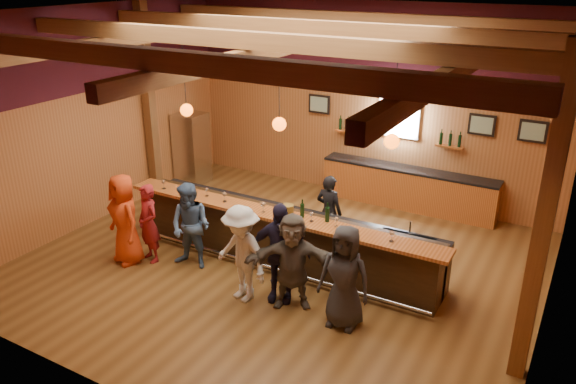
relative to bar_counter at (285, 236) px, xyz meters
The scene contains 27 objects.
room 2.69m from the bar_counter, 100.24° to the right, with size 9.04×9.00×4.52m.
bar_counter is the anchor object (origin of this frame).
back_bar_cabinet 3.76m from the bar_counter, 71.66° to the left, with size 4.00×0.52×0.95m.
window 4.17m from the bar_counter, 78.34° to the left, with size 0.95×0.09×0.95m.
framed_pictures 4.42m from the bar_counter, 66.46° to the left, with size 5.35×0.05×0.45m.
wine_shelves 3.97m from the bar_counter, 78.14° to the left, with size 3.00×0.18×0.30m.
pendant_lights 2.19m from the bar_counter, 96.37° to the right, with size 4.24×0.24×1.37m.
stainless_fridge 4.81m from the bar_counter, 149.24° to the left, with size 0.70×0.70×1.80m, color silver.
customer_orange 2.97m from the bar_counter, 150.57° to the right, with size 0.85×0.55×1.73m, color red.
customer_redvest 2.54m from the bar_counter, 151.50° to the right, with size 0.55×0.36×1.52m, color maroon.
customer_denim 1.74m from the bar_counter, 143.92° to the right, with size 0.79×0.62×1.63m, color #435F86.
customer_white 1.50m from the bar_counter, 88.99° to the right, with size 1.09×0.62×1.68m, color silver.
customer_navy 1.33m from the bar_counter, 64.00° to the right, with size 1.02×0.42×1.73m, color black.
customer_brown 1.52m from the bar_counter, 55.51° to the right, with size 1.52×0.48×1.63m, color #564F45.
customer_dark 2.23m from the bar_counter, 35.99° to the right, with size 0.82×0.53×1.68m, color #262729.
bartender 1.05m from the bar_counter, 63.19° to the left, with size 0.55×0.36×1.51m, color black.
ice_bucket 0.82m from the bar_counter, 53.01° to the right, with size 0.21×0.21×0.22m, color brown.
bottle_a 0.90m from the bar_counter, 25.20° to the right, with size 0.07×0.07×0.33m.
bottle_b 1.20m from the bar_counter, 10.25° to the right, with size 0.08×0.08×0.35m.
glass_a 2.65m from the bar_counter, behind, with size 0.08×0.08×0.19m.
glass_b 2.03m from the bar_counter, 168.84° to the right, with size 0.07×0.07×0.17m.
glass_c 1.73m from the bar_counter, behind, with size 0.08×0.08×0.17m.
glass_d 1.36m from the bar_counter, 163.41° to the right, with size 0.08×0.08×0.19m.
glass_e 0.86m from the bar_counter, 119.55° to the right, with size 0.09×0.09×0.20m.
glass_f 1.05m from the bar_counter, 23.22° to the right, with size 0.08×0.08×0.17m.
glass_g 1.39m from the bar_counter, 13.65° to the right, with size 0.08×0.08×0.18m.
glass_h 2.31m from the bar_counter, ahead, with size 0.08×0.08×0.19m.
Camera 1 is at (4.68, -7.97, 5.22)m, focal length 35.00 mm.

